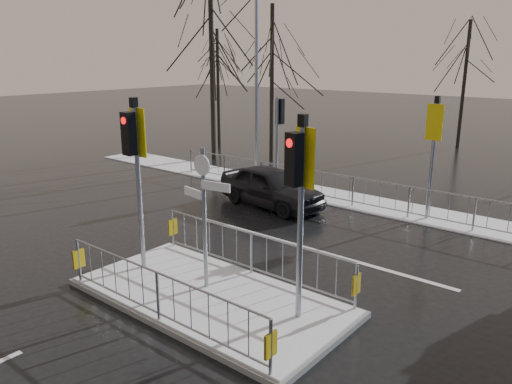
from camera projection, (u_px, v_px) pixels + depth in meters
The scene contains 11 objects.
ground at pixel (210, 300), 10.63m from camera, with size 120.00×120.00×0.00m, color black.
snow_verge at pixel (387, 207), 17.04m from camera, with size 30.00×2.00×0.04m, color white.
lane_markings at pixel (199, 305), 10.38m from camera, with size 8.00×11.38×0.01m.
traffic_island at pixel (209, 283), 10.54m from camera, with size 6.00×3.04×4.15m.
far_kerb_fixtures at pixel (390, 183), 16.22m from camera, with size 18.00×0.65×3.83m.
car_far_lane at pixel (271, 187), 17.11m from camera, with size 1.63×4.05×1.38m, color black.
tree_near_a at pixel (211, 32), 23.65m from camera, with size 4.75×4.75×8.97m.
tree_near_b at pixel (272, 53), 23.49m from camera, with size 4.00×4.00×7.55m.
tree_near_c at pixel (218, 66), 27.16m from camera, with size 3.50×3.50×6.61m.
tree_far_a at pixel (467, 60), 26.99m from camera, with size 3.75×3.75×7.08m.
street_lamp_left at pixel (258, 69), 20.46m from camera, with size 1.25×0.18×8.20m.
Camera 1 is at (6.88, -6.84, 5.02)m, focal length 35.00 mm.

